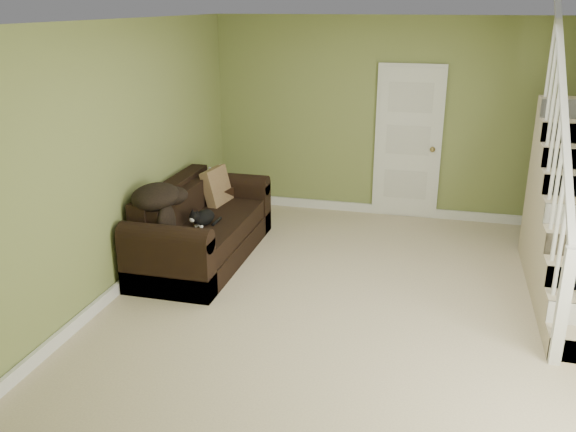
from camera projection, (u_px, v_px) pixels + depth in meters
The scene contains 14 objects.
floor at pixel (371, 305), 5.84m from camera, with size 5.00×5.50×0.01m, color tan.
ceiling at pixel (385, 21), 4.98m from camera, with size 5.00×5.50×0.01m, color white.
wall_back at pixel (402, 120), 7.92m from camera, with size 5.00×0.04×2.60m, color olive.
wall_front at pixel (312, 323), 2.90m from camera, with size 5.00×0.04×2.60m, color olive.
wall_left at pixel (123, 157), 6.00m from camera, with size 0.04×5.50×2.60m, color olive.
baseboard_back at pixel (396, 210), 8.31m from camera, with size 5.00×0.04×0.12m, color white.
baseboard_left at pixel (137, 272), 6.40m from camera, with size 0.04×5.50×0.12m, color white.
door at pixel (408, 143), 7.96m from camera, with size 0.86×0.12×2.02m.
sofa at pixel (200, 230), 6.83m from camera, with size 0.94×2.17×0.86m.
side_table at pixel (219, 206), 7.71m from camera, with size 0.60×0.60×0.82m.
cat at pixel (203, 218), 6.55m from camera, with size 0.25×0.47×0.22m.
banana at pixel (193, 236), 6.20m from camera, with size 0.06×0.20×0.06m, color yellow.
throw_pillow at pixel (217, 187), 7.29m from camera, with size 0.11×0.46×0.46m, color #503120.
throw_blanket at pixel (155, 196), 6.16m from camera, with size 0.45×0.60×0.25m, color black.
Camera 1 is at (0.53, -5.26, 2.74)m, focal length 38.00 mm.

